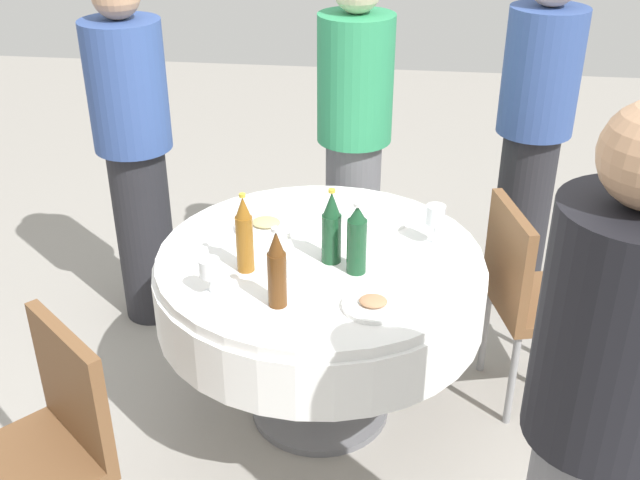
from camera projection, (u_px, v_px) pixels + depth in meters
ground_plane at (320, 409)px, 3.19m from camera, size 10.00×10.00×0.00m
dining_table at (320, 289)px, 2.91m from camera, size 1.23×1.23×0.74m
bottle_dark_green_far at (332, 229)px, 2.72m from camera, size 0.07×0.07×0.28m
bottle_dark_green_north at (357, 240)px, 2.66m from camera, size 0.07×0.07×0.27m
bottle_amber_west at (244, 235)px, 2.66m from camera, size 0.06×0.06×0.30m
bottle_brown_near at (277, 270)px, 2.47m from camera, size 0.06×0.06×0.29m
wine_glass_near at (209, 269)px, 2.55m from camera, size 0.07×0.07×0.13m
wine_glass_front at (435, 217)px, 2.84m from camera, size 0.07×0.07×0.16m
plate_right at (373, 305)px, 2.51m from camera, size 0.21×0.21×0.04m
plate_inner at (266, 225)px, 3.00m from camera, size 0.25×0.25×0.04m
plate_left at (383, 218)px, 3.07m from camera, size 0.21×0.21×0.02m
spoon_north at (289, 265)px, 2.76m from camera, size 0.04×0.18×0.00m
person_far at (594, 429)px, 1.80m from camera, size 0.34×0.34×1.69m
person_north at (533, 134)px, 3.52m from camera, size 0.34×0.34×1.67m
person_west at (354, 139)px, 3.54m from camera, size 0.34×0.34×1.62m
person_near at (135, 151)px, 3.42m from camera, size 0.34×0.34×1.62m
chair_rear at (529, 289)px, 3.03m from camera, size 0.49×0.49×0.87m
chair_south at (48, 440)px, 2.29m from camera, size 0.56×0.56×0.87m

